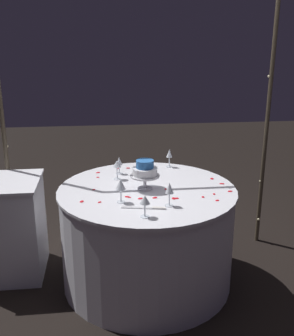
# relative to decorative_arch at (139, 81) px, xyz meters

# --- Properties ---
(ground_plane) EXTENTS (12.00, 12.00, 0.00)m
(ground_plane) POSITION_rel_decorative_arch_xyz_m (0.00, -0.54, -1.51)
(ground_plane) COLOR black
(decorative_arch) EXTENTS (2.28, 0.05, 2.29)m
(decorative_arch) POSITION_rel_decorative_arch_xyz_m (0.00, 0.00, 0.00)
(decorative_arch) COLOR #473D2D
(decorative_arch) RESTS_ON ground
(main_table) EXTENTS (1.33, 1.33, 0.78)m
(main_table) POSITION_rel_decorative_arch_xyz_m (0.00, -0.54, -1.12)
(main_table) COLOR white
(main_table) RESTS_ON ground
(side_table) EXTENTS (0.56, 0.56, 0.80)m
(side_table) POSITION_rel_decorative_arch_xyz_m (-1.10, -0.30, -1.11)
(side_table) COLOR white
(side_table) RESTS_ON ground
(tiered_cake) EXTENTS (0.22, 0.22, 0.22)m
(tiered_cake) POSITION_rel_decorative_arch_xyz_m (-0.01, -0.55, -0.59)
(tiered_cake) COLOR silver
(tiered_cake) RESTS_ON main_table
(wine_glass_0) EXTENTS (0.06, 0.06, 0.16)m
(wine_glass_0) POSITION_rel_decorative_arch_xyz_m (0.25, -0.04, -0.62)
(wine_glass_0) COLOR silver
(wine_glass_0) RESTS_ON main_table
(wine_glass_1) EXTENTS (0.07, 0.07, 0.17)m
(wine_glass_1) POSITION_rel_decorative_arch_xyz_m (-0.20, -0.78, -0.61)
(wine_glass_1) COLOR silver
(wine_glass_1) RESTS_ON main_table
(wine_glass_2) EXTENTS (0.07, 0.07, 0.14)m
(wine_glass_2) POSITION_rel_decorative_arch_xyz_m (-0.07, -1.04, -0.62)
(wine_glass_2) COLOR silver
(wine_glass_2) RESTS_ON main_table
(wine_glass_3) EXTENTS (0.06, 0.06, 0.16)m
(wine_glass_3) POSITION_rel_decorative_arch_xyz_m (0.11, -0.88, -0.61)
(wine_glass_3) COLOR silver
(wine_glass_3) RESTS_ON main_table
(wine_glass_4) EXTENTS (0.07, 0.07, 0.15)m
(wine_glass_4) POSITION_rel_decorative_arch_xyz_m (-0.21, -0.30, -0.62)
(wine_glass_4) COLOR silver
(wine_glass_4) RESTS_ON main_table
(wine_glass_5) EXTENTS (0.06, 0.06, 0.14)m
(wine_glass_5) POSITION_rel_decorative_arch_xyz_m (-0.19, -0.17, -0.63)
(wine_glass_5) COLOR silver
(wine_glass_5) RESTS_ON main_table
(cake_knife) EXTENTS (0.29, 0.08, 0.01)m
(cake_knife) POSITION_rel_decorative_arch_xyz_m (-0.05, -0.91, -0.73)
(cake_knife) COLOR silver
(cake_knife) RESTS_ON main_table
(rose_petal_0) EXTENTS (0.03, 0.03, 0.00)m
(rose_petal_0) POSITION_rel_decorative_arch_xyz_m (0.47, -0.71, -0.73)
(rose_petal_0) COLOR red
(rose_petal_0) RESTS_ON main_table
(rose_petal_1) EXTENTS (0.03, 0.04, 0.00)m
(rose_petal_1) POSITION_rel_decorative_arch_xyz_m (0.54, -0.38, -0.73)
(rose_petal_1) COLOR red
(rose_petal_1) RESTS_ON main_table
(rose_petal_2) EXTENTS (0.03, 0.03, 0.00)m
(rose_petal_2) POSITION_rel_decorative_arch_xyz_m (0.14, -0.57, -0.73)
(rose_petal_2) COLOR red
(rose_petal_2) RESTS_ON main_table
(rose_petal_3) EXTENTS (0.03, 0.03, 0.00)m
(rose_petal_3) POSITION_rel_decorative_arch_xyz_m (-0.36, -0.25, -0.73)
(rose_petal_3) COLOR red
(rose_petal_3) RESTS_ON main_table
(rose_petal_4) EXTENTS (0.04, 0.04, 0.00)m
(rose_petal_4) POSITION_rel_decorative_arch_xyz_m (-0.47, -0.74, -0.73)
(rose_petal_4) COLOR red
(rose_petal_4) RESTS_ON main_table
(rose_petal_5) EXTENTS (0.05, 0.04, 0.00)m
(rose_petal_5) POSITION_rel_decorative_arch_xyz_m (0.04, -0.73, -0.73)
(rose_petal_5) COLOR red
(rose_petal_5) RESTS_ON main_table
(rose_petal_6) EXTENTS (0.03, 0.03, 0.00)m
(rose_petal_6) POSITION_rel_decorative_arch_xyz_m (0.02, -0.33, -0.73)
(rose_petal_6) COLOR red
(rose_petal_6) RESTS_ON main_table
(rose_petal_7) EXTENTS (0.04, 0.03, 0.00)m
(rose_petal_7) POSITION_rel_decorative_arch_xyz_m (0.18, -0.76, -0.73)
(rose_petal_7) COLOR red
(rose_petal_7) RESTS_ON main_table
(rose_petal_8) EXTENTS (0.05, 0.04, 0.00)m
(rose_petal_8) POSITION_rel_decorative_arch_xyz_m (-0.07, -0.73, -0.73)
(rose_petal_8) COLOR red
(rose_petal_8) RESTS_ON main_table
(rose_petal_9) EXTENTS (0.04, 0.03, 0.00)m
(rose_petal_9) POSITION_rel_decorative_arch_xyz_m (-0.16, -0.69, -0.73)
(rose_petal_9) COLOR red
(rose_petal_9) RESTS_ON main_table
(rose_petal_10) EXTENTS (0.03, 0.03, 0.00)m
(rose_petal_10) POSITION_rel_decorative_arch_xyz_m (-0.39, -0.52, -0.73)
(rose_petal_10) COLOR red
(rose_petal_10) RESTS_ON main_table
(rose_petal_11) EXTENTS (0.02, 0.03, 0.00)m
(rose_petal_11) POSITION_rel_decorative_arch_xyz_m (0.38, -0.76, -0.73)
(rose_petal_11) COLOR red
(rose_petal_11) RESTS_ON main_table
(rose_petal_12) EXTENTS (0.04, 0.04, 0.00)m
(rose_petal_12) POSITION_rel_decorative_arch_xyz_m (0.59, -0.51, -0.73)
(rose_petal_12) COLOR red
(rose_petal_12) RESTS_ON main_table
(rose_petal_13) EXTENTS (0.04, 0.04, 0.00)m
(rose_petal_13) POSITION_rel_decorative_arch_xyz_m (0.46, -0.83, -0.73)
(rose_petal_13) COLOR red
(rose_petal_13) RESTS_ON main_table
(rose_petal_14) EXTENTS (0.04, 0.05, 0.00)m
(rose_petal_14) POSITION_rel_decorative_arch_xyz_m (-0.06, -0.16, -0.73)
(rose_petal_14) COLOR red
(rose_petal_14) RESTS_ON main_table
(rose_petal_15) EXTENTS (0.03, 0.04, 0.00)m
(rose_petal_15) POSITION_rel_decorative_arch_xyz_m (0.17, -0.76, -0.73)
(rose_petal_15) COLOR red
(rose_petal_15) RESTS_ON main_table
(rose_petal_16) EXTENTS (0.03, 0.03, 0.00)m
(rose_petal_16) POSITION_rel_decorative_arch_xyz_m (-0.35, -0.77, -0.73)
(rose_petal_16) COLOR red
(rose_petal_16) RESTS_ON main_table
(rose_petal_17) EXTENTS (0.04, 0.03, 0.00)m
(rose_petal_17) POSITION_rel_decorative_arch_xyz_m (-0.11, -0.04, -0.73)
(rose_petal_17) COLOR red
(rose_petal_17) RESTS_ON main_table
(rose_petal_18) EXTENTS (0.02, 0.03, 0.00)m
(rose_petal_18) POSITION_rel_decorative_arch_xyz_m (-0.19, -0.04, -0.73)
(rose_petal_18) COLOR red
(rose_petal_18) RESTS_ON main_table
(rose_petal_19) EXTENTS (0.05, 0.04, 0.00)m
(rose_petal_19) POSITION_rel_decorative_arch_xyz_m (0.60, -0.67, -0.73)
(rose_petal_19) COLOR red
(rose_petal_19) RESTS_ON main_table
(rose_petal_20) EXTENTS (0.03, 0.03, 0.00)m
(rose_petal_20) POSITION_rel_decorative_arch_xyz_m (-0.14, -0.70, -0.73)
(rose_petal_20) COLOR red
(rose_petal_20) RESTS_ON main_table
(rose_petal_21) EXTENTS (0.04, 0.04, 0.00)m
(rose_petal_21) POSITION_rel_decorative_arch_xyz_m (-0.36, -0.13, -0.73)
(rose_petal_21) COLOR red
(rose_petal_21) RESTS_ON main_table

